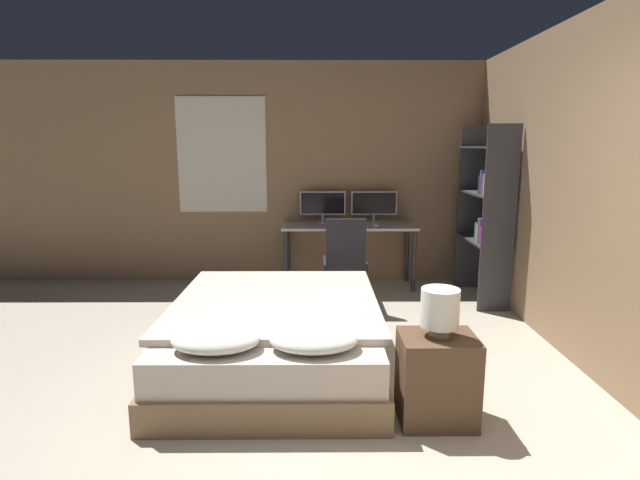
{
  "coord_description": "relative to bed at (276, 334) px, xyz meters",
  "views": [
    {
      "loc": [
        -0.12,
        -2.49,
        1.7
      ],
      "look_at": [
        -0.08,
        2.51,
        0.75
      ],
      "focal_mm": 28.0,
      "sensor_mm": 36.0,
      "label": 1
    }
  ],
  "objects": [
    {
      "name": "bedside_lamp",
      "position": [
        1.06,
        -0.8,
        0.48
      ],
      "size": [
        0.23,
        0.23,
        0.3
      ],
      "color": "gray",
      "rests_on": "nightstand"
    },
    {
      "name": "monitor_right",
      "position": [
        1.03,
        2.41,
        0.73
      ],
      "size": [
        0.56,
        0.16,
        0.39
      ],
      "color": "#B7B7BC",
      "rests_on": "desk"
    },
    {
      "name": "ground_plane",
      "position": [
        0.44,
        -1.18,
        -0.26
      ],
      "size": [
        20.0,
        20.0,
        0.0
      ],
      "primitive_type": "plane",
      "color": "#B2A893"
    },
    {
      "name": "wall_side_right",
      "position": [
        2.38,
        0.32,
        1.09
      ],
      "size": [
        0.06,
        12.0,
        2.7
      ],
      "color": "#8E7051",
      "rests_on": "ground_plane"
    },
    {
      "name": "office_chair",
      "position": [
        0.62,
        1.49,
        0.14
      ],
      "size": [
        0.52,
        0.52,
        0.97
      ],
      "color": "black",
      "rests_on": "ground_plane"
    },
    {
      "name": "nightstand",
      "position": [
        1.06,
        -0.8,
        0.02
      ],
      "size": [
        0.46,
        0.37,
        0.55
      ],
      "color": "brown",
      "rests_on": "ground_plane"
    },
    {
      "name": "wall_back",
      "position": [
        0.42,
        2.58,
        1.1
      ],
      "size": [
        12.0,
        0.08,
        2.7
      ],
      "color": "#8E7051",
      "rests_on": "ground_plane"
    },
    {
      "name": "monitor_left",
      "position": [
        0.4,
        2.41,
        0.73
      ],
      "size": [
        0.56,
        0.16,
        0.39
      ],
      "color": "#B7B7BC",
      "rests_on": "desk"
    },
    {
      "name": "keyboard",
      "position": [
        0.71,
        2.07,
        0.51
      ],
      "size": [
        0.41,
        0.13,
        0.02
      ],
      "color": "#B7B7BC",
      "rests_on": "desk"
    },
    {
      "name": "bed",
      "position": [
        0.0,
        0.0,
        0.0
      ],
      "size": [
        1.59,
        2.06,
        0.58
      ],
      "color": "#846647",
      "rests_on": "ground_plane"
    },
    {
      "name": "bookshelf",
      "position": [
        2.16,
        1.64,
        0.78
      ],
      "size": [
        0.34,
        0.92,
        1.91
      ],
      "color": "#333338",
      "rests_on": "ground_plane"
    },
    {
      "name": "desk",
      "position": [
        0.71,
        2.24,
        0.41
      ],
      "size": [
        1.6,
        0.55,
        0.76
      ],
      "color": "beige",
      "rests_on": "ground_plane"
    },
    {
      "name": "computer_mouse",
      "position": [
        1.01,
        2.07,
        0.52
      ],
      "size": [
        0.07,
        0.05,
        0.04
      ],
      "color": "#B7B7BC",
      "rests_on": "desk"
    }
  ]
}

